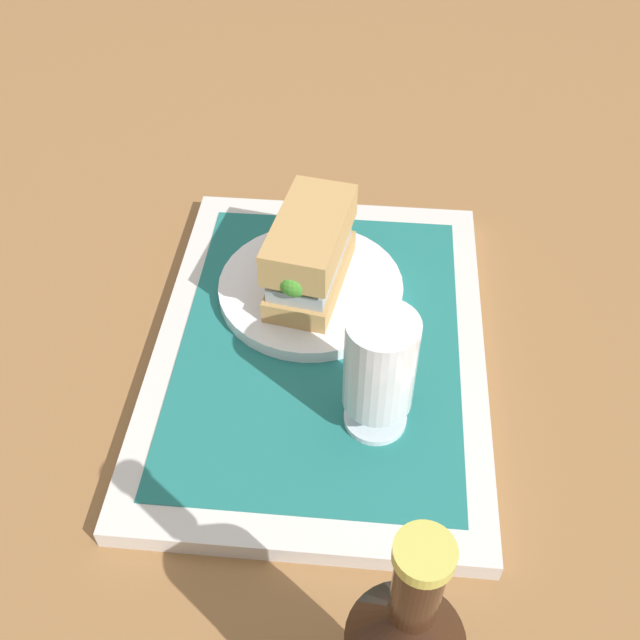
# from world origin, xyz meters

# --- Properties ---
(ground_plane) EXTENTS (3.00, 3.00, 0.00)m
(ground_plane) POSITION_xyz_m (0.00, 0.00, 0.00)
(ground_plane) COLOR olive
(tray) EXTENTS (0.44, 0.32, 0.02)m
(tray) POSITION_xyz_m (0.00, 0.00, 0.01)
(tray) COLOR silver
(tray) RESTS_ON ground_plane
(placemat) EXTENTS (0.38, 0.27, 0.00)m
(placemat) POSITION_xyz_m (0.00, 0.00, 0.02)
(placemat) COLOR #1E6B66
(placemat) RESTS_ON tray
(plate) EXTENTS (0.19, 0.19, 0.01)m
(plate) POSITION_xyz_m (-0.06, -0.02, 0.03)
(plate) COLOR white
(plate) RESTS_ON placemat
(sandwich) EXTENTS (0.14, 0.09, 0.08)m
(sandwich) POSITION_xyz_m (-0.06, -0.02, 0.08)
(sandwich) COLOR tan
(sandwich) RESTS_ON plate
(beer_glass) EXTENTS (0.06, 0.06, 0.12)m
(beer_glass) POSITION_xyz_m (0.09, 0.06, 0.09)
(beer_glass) COLOR silver
(beer_glass) RESTS_ON placemat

